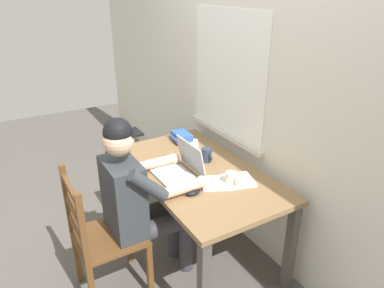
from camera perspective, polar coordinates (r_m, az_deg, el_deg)
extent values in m
plane|color=#56514C|center=(2.96, 0.76, -16.55)|extent=(8.00, 8.00, 0.00)
cube|color=silver|center=(2.60, 9.92, 9.74)|extent=(6.00, 0.04, 2.60)
cube|color=white|center=(2.81, 5.69, 11.12)|extent=(0.90, 0.01, 0.95)
cube|color=beige|center=(2.95, 5.20, 1.71)|extent=(0.96, 0.06, 0.04)
cube|color=olive|center=(2.56, 0.84, -4.54)|extent=(1.37, 0.78, 0.03)
cube|color=#4C4742|center=(3.12, -10.72, -6.94)|extent=(0.06, 0.06, 0.69)
cube|color=#4C4742|center=(2.20, 1.90, -22.00)|extent=(0.06, 0.06, 0.69)
cube|color=#4C4742|center=(3.36, 0.13, -4.04)|extent=(0.06, 0.06, 0.69)
cube|color=#4C4742|center=(2.54, 15.46, -15.67)|extent=(0.06, 0.06, 0.69)
cube|color=#33383D|center=(2.33, -10.85, -8.40)|extent=(0.34, 0.20, 0.50)
sphere|color=#DBB293|center=(2.15, -11.67, 0.54)|extent=(0.19, 0.19, 0.19)
sphere|color=black|center=(2.13, -11.78, 1.83)|extent=(0.17, 0.17, 0.17)
cube|color=black|center=(2.16, -9.61, 1.81)|extent=(0.13, 0.10, 0.01)
cylinder|color=#38383D|center=(2.59, -6.92, -11.00)|extent=(0.13, 0.40, 0.13)
cylinder|color=#38383D|center=(2.46, -5.17, -13.13)|extent=(0.13, 0.40, 0.13)
cylinder|color=#38383D|center=(2.79, -2.84, -13.60)|extent=(0.10, 0.10, 0.44)
cylinder|color=#38383D|center=(2.67, -0.97, -15.66)|extent=(0.10, 0.10, 0.44)
cylinder|color=#33383D|center=(2.44, -10.81, -2.41)|extent=(0.10, 0.25, 0.24)
cylinder|color=#DBB293|center=(2.55, -5.83, -3.03)|extent=(0.07, 0.28, 0.07)
sphere|color=#DBB293|center=(2.60, -2.94, -2.41)|extent=(0.08, 0.08, 0.08)
cylinder|color=#33383D|center=(2.11, -6.99, -6.64)|extent=(0.10, 0.25, 0.24)
cylinder|color=#DBB293|center=(2.24, -1.46, -7.08)|extent=(0.07, 0.28, 0.07)
sphere|color=#DBB293|center=(2.31, 1.47, -6.05)|extent=(0.08, 0.08, 0.08)
cube|color=brown|center=(2.45, -13.08, -14.23)|extent=(0.42, 0.42, 0.02)
cube|color=brown|center=(2.50, -6.75, -19.45)|extent=(0.04, 0.04, 0.42)
cube|color=brown|center=(2.77, -10.08, -14.60)|extent=(0.04, 0.04, 0.42)
cube|color=brown|center=(2.71, -17.92, -16.70)|extent=(0.04, 0.04, 0.42)
cube|color=brown|center=(2.12, -17.04, -13.11)|extent=(0.04, 0.04, 0.48)
cube|color=brown|center=(2.43, -19.33, -8.19)|extent=(0.04, 0.04, 0.48)
cube|color=brown|center=(2.34, -17.89, -12.91)|extent=(0.36, 0.02, 0.04)
cube|color=brown|center=(2.26, -18.34, -10.06)|extent=(0.36, 0.02, 0.04)
cube|color=brown|center=(2.19, -18.81, -7.02)|extent=(0.36, 0.02, 0.04)
cube|color=#ADAFB2|center=(2.47, -2.92, -5.08)|extent=(0.33, 0.23, 0.02)
cube|color=silver|center=(2.46, -2.92, -4.89)|extent=(0.29, 0.17, 0.00)
cube|color=#ADAFB2|center=(2.47, -0.17, -1.95)|extent=(0.33, 0.05, 0.22)
cube|color=#99A8B2|center=(2.47, -0.17, -1.95)|extent=(0.29, 0.04, 0.19)
ellipsoid|color=black|center=(2.26, 0.17, -7.71)|extent=(0.06, 0.10, 0.03)
cylinder|color=beige|center=(2.37, 6.26, -5.46)|extent=(0.08, 0.08, 0.09)
torus|color=beige|center=(2.34, 7.00, -5.88)|extent=(0.05, 0.01, 0.05)
cylinder|color=#2D384C|center=(2.65, 2.34, -1.76)|extent=(0.08, 0.08, 0.10)
torus|color=#2D384C|center=(2.61, 2.94, -2.07)|extent=(0.05, 0.01, 0.05)
cube|color=#BC332D|center=(3.01, -1.71, 0.63)|extent=(0.14, 0.13, 0.02)
cube|color=#2D5B9E|center=(2.99, -1.69, 0.93)|extent=(0.17, 0.16, 0.03)
cube|color=#2D5B9E|center=(2.99, -1.63, 1.52)|extent=(0.20, 0.13, 0.03)
cube|color=silver|center=(2.94, -0.51, -0.05)|extent=(0.25, 0.23, 0.01)
cube|color=white|center=(2.43, 7.43, -5.80)|extent=(0.25, 0.24, 0.02)
cube|color=silver|center=(2.38, 3.71, -6.25)|extent=(0.25, 0.24, 0.01)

